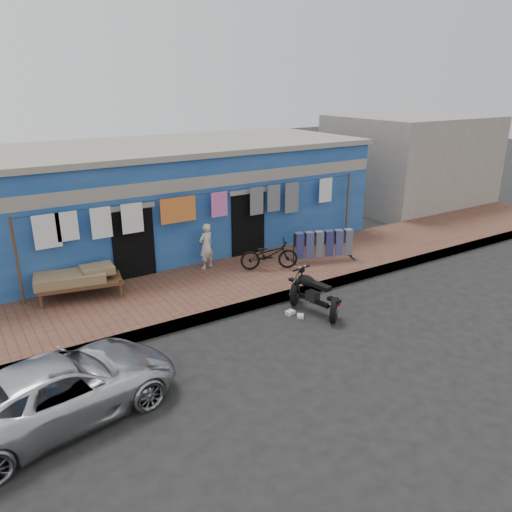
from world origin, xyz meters
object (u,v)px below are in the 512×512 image
at_px(bicycle, 269,251).
at_px(jeans_rack, 324,245).
at_px(car, 62,388).
at_px(motorcycle, 314,293).
at_px(charpoy, 80,283).
at_px(seated_person, 206,246).

relative_size(bicycle, jeans_rack, 0.82).
relative_size(car, motorcycle, 2.36).
bearing_deg(motorcycle, charpoy, 135.10).
height_order(car, charpoy, car).
distance_m(motorcycle, jeans_rack, 3.03).
distance_m(car, bicycle, 7.03).
height_order(motorcycle, jeans_rack, jeans_rack).
relative_size(charpoy, jeans_rack, 1.14).
distance_m(seated_person, charpoy, 3.47).
distance_m(charpoy, jeans_rack, 6.68).
bearing_deg(charpoy, jeans_rack, -9.66).
relative_size(seated_person, motorcycle, 0.78).
xyz_separation_m(seated_person, jeans_rack, (3.13, -1.25, -0.18)).
bearing_deg(motorcycle, jeans_rack, 37.63).
distance_m(seated_person, jeans_rack, 3.38).
height_order(car, bicycle, bicycle).
xyz_separation_m(motorcycle, jeans_rack, (2.09, 2.18, 0.20)).
bearing_deg(jeans_rack, charpoy, 170.34).
bearing_deg(seated_person, motorcycle, 91.93).
height_order(car, jeans_rack, jeans_rack).
bearing_deg(charpoy, car, -107.90).
relative_size(motorcycle, charpoy, 0.75).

